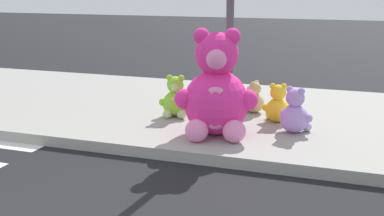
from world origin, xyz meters
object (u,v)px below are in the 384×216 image
(plush_pink_large, at_px, (216,93))
(plush_red, at_px, (215,100))
(sign_pole, at_px, (230,6))
(plush_tan, at_px, (254,100))
(plush_lime, at_px, (175,100))
(plush_lavender, at_px, (295,114))
(plush_yellow, at_px, (277,106))

(plush_pink_large, xyz_separation_m, plush_red, (-0.36, 1.18, -0.38))
(sign_pole, relative_size, plush_red, 6.59)
(plush_tan, bearing_deg, plush_lime, -149.37)
(plush_red, height_order, plush_lavender, plush_lavender)
(plush_pink_large, distance_m, plush_yellow, 1.21)
(plush_red, bearing_deg, plush_yellow, -12.95)
(plush_pink_large, relative_size, plush_lime, 2.22)
(plush_lime, distance_m, plush_tan, 1.26)
(sign_pole, xyz_separation_m, plush_lavender, (0.98, -0.11, -1.44))
(plush_lime, bearing_deg, plush_red, 41.99)
(plush_yellow, bearing_deg, plush_lime, -171.95)
(plush_pink_large, bearing_deg, plush_lavender, 25.75)
(plush_lime, height_order, plush_yellow, plush_lime)
(plush_lime, bearing_deg, sign_pole, -8.71)
(plush_pink_large, height_order, plush_yellow, plush_pink_large)
(plush_red, relative_size, plush_lavender, 0.76)
(plush_lime, distance_m, plush_yellow, 1.55)
(plush_lime, relative_size, plush_yellow, 1.11)
(sign_pole, height_order, plush_lavender, sign_pole)
(plush_tan, bearing_deg, plush_yellow, -43.28)
(plush_pink_large, bearing_deg, plush_yellow, 54.63)
(plush_pink_large, xyz_separation_m, plush_yellow, (0.67, 0.94, -0.34))
(plush_red, bearing_deg, plush_tan, 17.96)
(sign_pole, height_order, plush_yellow, sign_pole)
(sign_pole, xyz_separation_m, plush_pink_large, (-0.01, -0.59, -1.12))
(plush_pink_large, relative_size, plush_yellow, 2.47)
(plush_lavender, bearing_deg, plush_tan, 131.05)
(plush_lime, distance_m, plush_red, 0.68)
(plush_yellow, bearing_deg, plush_red, 167.05)
(plush_lime, relative_size, plush_tan, 1.27)
(sign_pole, xyz_separation_m, plush_yellow, (0.65, 0.35, -1.46))
(sign_pole, height_order, plush_pink_large, sign_pole)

